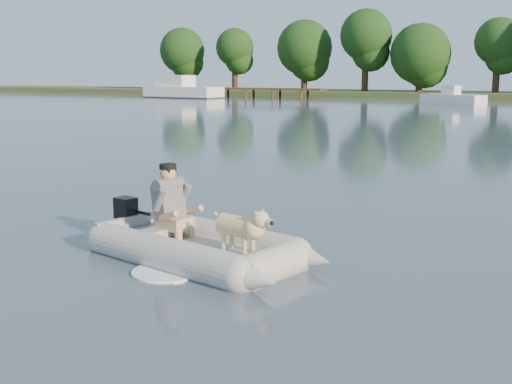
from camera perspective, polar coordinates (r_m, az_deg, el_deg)
The scene contains 9 objects.
water at distance 8.81m, azimuth -7.76°, elevation -6.28°, with size 160.00×160.00×0.00m, color slate.
dock at distance 66.54m, azimuth -1.34°, elevation 8.81°, with size 18.00×2.00×1.04m, color #4C331E, non-canonical shape.
treeline at distance 68.66m, azimuth 19.58°, elevation 12.41°, with size 71.02×7.35×9.27m.
dinghy at distance 8.78m, azimuth -4.91°, elevation -2.38°, with size 4.67×3.43×1.35m, color #AAA9A4, non-canonical shape.
man at distance 9.26m, azimuth -7.69°, elevation -0.61°, with size 0.71×0.61×1.05m, color #5D5D62, non-canonical shape.
dog at distance 8.40m, azimuth -1.61°, elevation -3.42°, with size 0.91×0.32×0.61m, color tan, non-canonical shape.
outboard_motor at distance 10.03m, azimuth -11.46°, elevation -2.52°, with size 0.40×0.28×0.77m, color black, non-canonical shape.
cabin_cruiser at distance 66.97m, azimuth -6.51°, elevation 9.30°, with size 8.82×3.15×2.73m, color white, non-canonical shape.
motorboat at distance 55.05m, azimuth 17.13°, elevation 8.50°, with size 5.27×2.03×2.23m, color white, non-canonical shape.
Camera 1 is at (4.75, -6.97, 2.53)m, focal length 45.00 mm.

